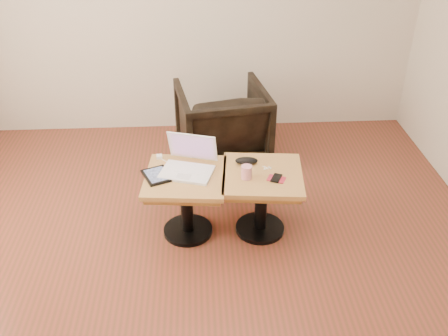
{
  "coord_description": "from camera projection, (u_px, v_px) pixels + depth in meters",
  "views": [
    {
      "loc": [
        0.05,
        -2.6,
        2.48
      ],
      "look_at": [
        0.23,
        0.44,
        0.58
      ],
      "focal_mm": 40.0,
      "sensor_mm": 36.0,
      "label": 1
    }
  ],
  "objects": [
    {
      "name": "room_shell",
      "position": [
        188.0,
        94.0,
        2.8
      ],
      "size": [
        4.52,
        4.52,
        2.71
      ],
      "color": "brown",
      "rests_on": "ground"
    },
    {
      "name": "laptop",
      "position": [
        189.0,
        164.0,
        3.64
      ],
      "size": [
        0.45,
        0.42,
        0.26
      ],
      "rotation": [
        0.0,
        0.0,
        -0.3
      ],
      "color": "white",
      "rests_on": "side_table_left"
    },
    {
      "name": "glasses_case",
      "position": [
        246.0,
        161.0,
        3.72
      ],
      "size": [
        0.17,
        0.08,
        0.05
      ],
      "primitive_type": "ellipsoid",
      "rotation": [
        0.0,
        0.0,
        -0.05
      ],
      "color": "black",
      "rests_on": "side_table_right"
    },
    {
      "name": "tablet",
      "position": [
        157.0,
        175.0,
        3.58
      ],
      "size": [
        0.25,
        0.28,
        0.02
      ],
      "rotation": [
        0.0,
        0.0,
        0.4
      ],
      "color": "black",
      "rests_on": "side_table_left"
    },
    {
      "name": "armchair",
      "position": [
        222.0,
        124.0,
        4.64
      ],
      "size": [
        0.9,
        0.92,
        0.73
      ],
      "primitive_type": "imported",
      "rotation": [
        0.0,
        0.0,
        3.3
      ],
      "color": "black",
      "rests_on": "ground"
    },
    {
      "name": "phone_on_sleeve",
      "position": [
        276.0,
        178.0,
        3.55
      ],
      "size": [
        0.15,
        0.13,
        0.02
      ],
      "rotation": [
        0.0,
        0.0,
        -0.43
      ],
      "color": "#A30F1E",
      "rests_on": "side_table_right"
    },
    {
      "name": "side_table_right",
      "position": [
        262.0,
        188.0,
        3.7
      ],
      "size": [
        0.63,
        0.63,
        0.53
      ],
      "rotation": [
        0.0,
        0.0,
        -0.1
      ],
      "color": "black",
      "rests_on": "ground"
    },
    {
      "name": "side_table_left",
      "position": [
        186.0,
        190.0,
        3.67
      ],
      "size": [
        0.63,
        0.63,
        0.53
      ],
      "rotation": [
        0.0,
        0.0,
        -0.1
      ],
      "color": "black",
      "rests_on": "ground"
    },
    {
      "name": "striped_cup",
      "position": [
        247.0,
        172.0,
        3.55
      ],
      "size": [
        0.1,
        0.1,
        0.1
      ],
      "primitive_type": "cylinder",
      "rotation": [
        0.0,
        0.0,
        -0.36
      ],
      "color": "#CB3654",
      "rests_on": "side_table_right"
    },
    {
      "name": "charging_adapter",
      "position": [
        159.0,
        157.0,
        3.8
      ],
      "size": [
        0.05,
        0.05,
        0.03
      ],
      "primitive_type": "cube",
      "rotation": [
        0.0,
        0.0,
        0.07
      ],
      "color": "white",
      "rests_on": "side_table_left"
    },
    {
      "name": "earbuds_tangle",
      "position": [
        267.0,
        168.0,
        3.68
      ],
      "size": [
        0.07,
        0.04,
        0.01
      ],
      "color": "white",
      "rests_on": "side_table_right"
    }
  ]
}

